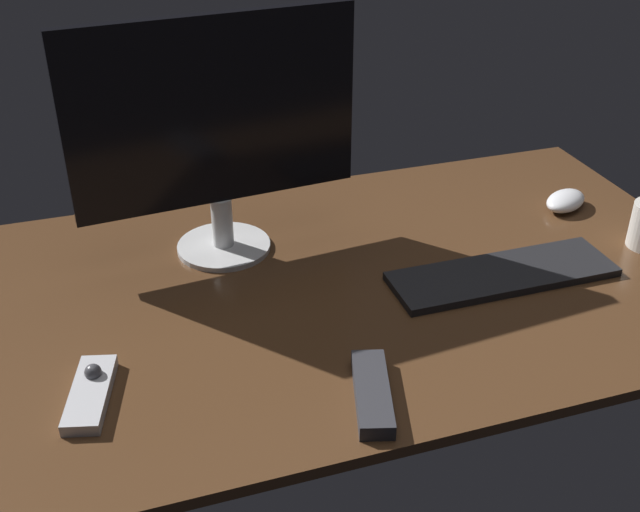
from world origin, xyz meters
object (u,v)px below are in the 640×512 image
object	(u,v)px
keyboard	(503,274)
monitor	(215,127)
media_remote	(91,392)
computer_mouse	(566,201)
tv_remote	(372,393)

from	to	relation	value
keyboard	monitor	bearing A→B (deg)	150.36
monitor	media_remote	bearing A→B (deg)	-131.98
computer_mouse	tv_remote	distance (cm)	75.63
keyboard	computer_mouse	world-z (taller)	computer_mouse
keyboard	media_remote	xyz separation A→B (cm)	(-74.15, -10.42, 0.36)
monitor	computer_mouse	size ratio (longest dim) A/B	4.78
monitor	keyboard	size ratio (longest dim) A/B	1.26
monitor	media_remote	size ratio (longest dim) A/B	3.18
computer_mouse	media_remote	xyz separation A→B (cm)	(-100.66, -30.87, -0.71)
keyboard	tv_remote	world-z (taller)	tv_remote
monitor	tv_remote	size ratio (longest dim) A/B	3.06
computer_mouse	media_remote	bearing A→B (deg)	167.73
media_remote	tv_remote	world-z (taller)	media_remote
monitor	keyboard	bearing A→B (deg)	-34.48
media_remote	tv_remote	bearing A→B (deg)	-94.02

